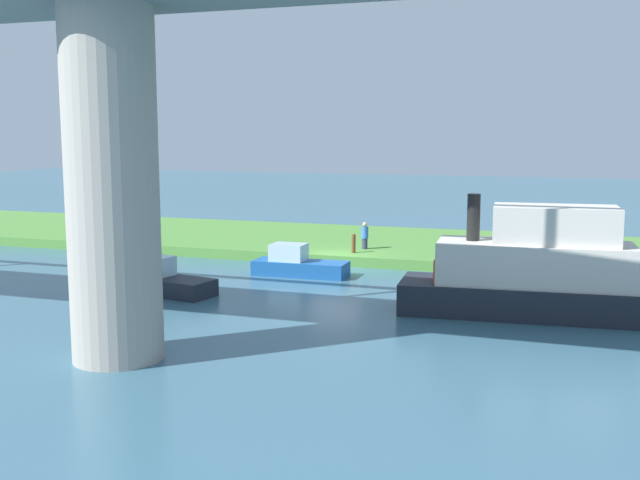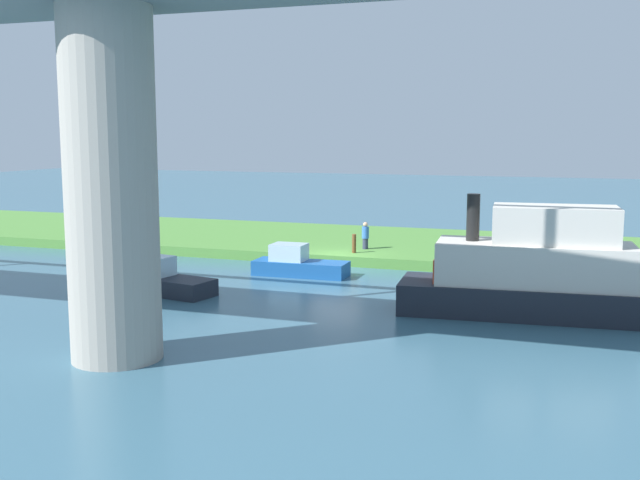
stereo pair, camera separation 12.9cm
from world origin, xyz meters
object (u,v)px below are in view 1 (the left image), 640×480
Objects in this scene: person_on_bank at (365,235)px; mooring_post at (354,243)px; riverboat_paddlewheel at (298,264)px; skiff_small at (529,271)px; pontoon_yellow at (160,280)px; bridge_pylon at (112,187)px.

person_on_bank is 1.48× the size of mooring_post.
riverboat_paddlewheel is (1.43, 4.04, -0.46)m from mooring_post.
skiff_small is (-8.79, 9.74, 0.38)m from person_on_bank.
pontoon_yellow is at bearing 60.67° from mooring_post.
bridge_pylon is at bearing 84.30° from person_on_bank.
riverboat_paddlewheel is (1.61, 5.45, -0.69)m from person_on_bank.
pontoon_yellow is (5.30, 9.43, -0.45)m from mooring_post.
bridge_pylon is 2.28× the size of riverboat_paddlewheel.
person_on_bank is 0.30× the size of pontoon_yellow.
mooring_post is 10.82m from pontoon_yellow.
pontoon_yellow reaches higher than mooring_post.
skiff_small reaches higher than person_on_bank.
riverboat_paddlewheel is at bearing 73.60° from person_on_bank.
skiff_small is 14.34m from pontoon_yellow.
bridge_pylon is 14.53m from skiff_small.
riverboat_paddlewheel is 6.62m from pontoon_yellow.
riverboat_paddlewheel is (-0.29, -13.55, -4.41)m from bridge_pylon.
person_on_bank is (-1.90, -19.01, -3.72)m from bridge_pylon.
person_on_bank reaches higher than pontoon_yellow.
pontoon_yellow is (3.86, 5.38, 0.01)m from riverboat_paddlewheel.
bridge_pylon reaches higher than skiff_small.
mooring_post is 0.22× the size of riverboat_paddlewheel.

